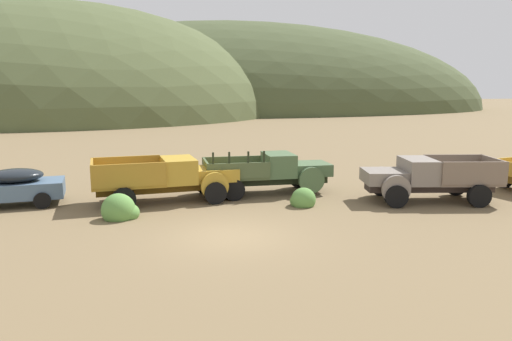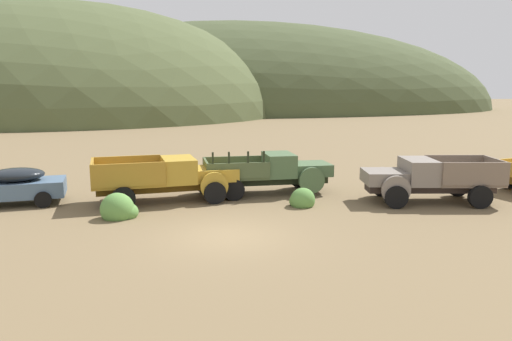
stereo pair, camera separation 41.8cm
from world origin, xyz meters
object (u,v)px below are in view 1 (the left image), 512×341
car_chalk_blue (6,187)px  truck_mustard (175,178)px  truck_weathered_green (275,172)px  truck_primer_gray (421,178)px

car_chalk_blue → truck_mustard: truck_mustard is taller
truck_mustard → truck_weathered_green: truck_weathered_green is taller
car_chalk_blue → truck_primer_gray: size_ratio=0.78×
truck_mustard → truck_primer_gray: bearing=-18.6°
truck_mustard → truck_weathered_green: size_ratio=1.06×
car_chalk_blue → truck_mustard: bearing=169.9°
car_chalk_blue → truck_weathered_green: size_ratio=0.79×
truck_weathered_green → truck_primer_gray: bearing=-26.7°
car_chalk_blue → truck_primer_gray: truck_primer_gray is taller
truck_mustard → truck_weathered_green: (4.68, 0.47, -0.01)m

